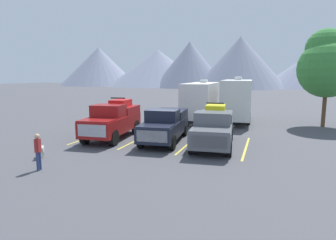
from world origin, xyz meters
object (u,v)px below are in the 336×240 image
person_a (38,149)px  dog (41,150)px  pickup_truck_b (165,124)px  camper_trailer_a (201,99)px  pickup_truck_c (214,127)px  camper_trailer_b (237,98)px  pickup_truck_a (113,119)px

person_a → dog: person_a is taller
pickup_truck_b → camper_trailer_a: bearing=88.1°
camper_trailer_a → person_a: size_ratio=5.68×
pickup_truck_b → person_a: bearing=-114.7°
pickup_truck_c → camper_trailer_b: (0.39, 9.17, 0.97)m
camper_trailer_a → camper_trailer_b: camper_trailer_b is taller
pickup_truck_c → camper_trailer_a: camper_trailer_a is taller
dog → camper_trailer_b: bearing=61.0°
person_a → dog: 2.09m
pickup_truck_a → pickup_truck_b: size_ratio=0.97×
dog → pickup_truck_c: bearing=34.9°
pickup_truck_b → camper_trailer_b: size_ratio=0.70×
camper_trailer_a → dog: bearing=-108.6°
pickup_truck_a → camper_trailer_b: size_ratio=0.68×
pickup_truck_b → person_a: pickup_truck_b is taller
pickup_truck_a → pickup_truck_b: pickup_truck_a is taller
person_a → pickup_truck_a: bearing=92.2°
dog → camper_trailer_a: bearing=71.4°
pickup_truck_a → camper_trailer_a: bearing=67.3°
camper_trailer_b → camper_trailer_a: bearing=179.8°
pickup_truck_b → camper_trailer_b: camper_trailer_b is taller
camper_trailer_a → camper_trailer_b: size_ratio=1.11×
pickup_truck_a → pickup_truck_b: (3.53, 0.23, -0.16)m
pickup_truck_c → dog: bearing=-145.1°
pickup_truck_a → dog: 5.50m
camper_trailer_a → dog: camper_trailer_a is taller
camper_trailer_b → person_a: size_ratio=5.14×
camper_trailer_b → pickup_truck_c: bearing=-92.4°
camper_trailer_b → dog: bearing=-119.0°
dog → pickup_truck_b: bearing=50.6°
pickup_truck_b → person_a: size_ratio=3.62×
pickup_truck_a → camper_trailer_a: 9.96m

